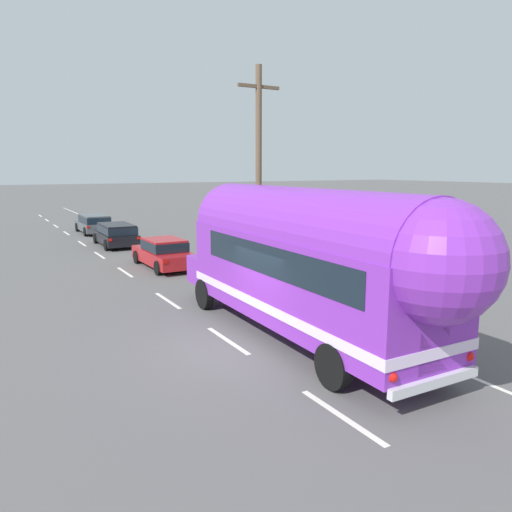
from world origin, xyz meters
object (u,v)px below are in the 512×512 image
Objects in this scene: car_lead at (164,252)px; car_third at (94,222)px; utility_pole at (259,173)px; painted_bus at (311,259)px; car_second at (116,233)px.

car_third is (-0.20, 14.44, 0.06)m from car_lead.
utility_pole is 0.74× the size of painted_bus.
painted_bus is 2.54× the size of car_third.
utility_pole is 6.61m from car_lead.
car_second is (-0.20, 19.36, -1.52)m from painted_bus.
car_lead and car_second have the same top height.
car_second is 6.84m from car_third.
utility_pole is at bearing -65.97° from car_lead.
painted_bus is at bearing -109.22° from utility_pole.
utility_pole is 1.83× the size of car_second.
car_third is at bearing 90.79° from car_lead.
utility_pole is 1.86× the size of car_lead.
utility_pole is 19.94m from car_third.
car_third is (-2.43, 19.45, -3.63)m from utility_pole.
car_lead is 7.60m from car_second.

